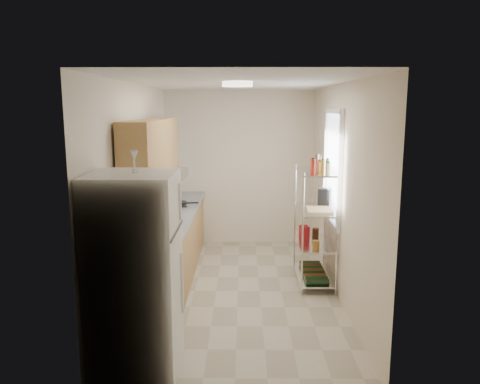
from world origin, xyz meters
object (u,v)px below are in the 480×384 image
at_px(rice_cooker, 166,206).
at_px(cutting_board, 319,210).
at_px(espresso_machine, 324,196).
at_px(refrigerator, 136,274).
at_px(frying_pan_large, 168,208).

relative_size(rice_cooker, cutting_board, 0.63).
bearing_deg(espresso_machine, cutting_board, -96.48).
height_order(refrigerator, rice_cooker, refrigerator).
distance_m(frying_pan_large, cutting_board, 2.12).
distance_m(frying_pan_large, espresso_machine, 2.17).
bearing_deg(frying_pan_large, espresso_machine, -24.61).
relative_size(refrigerator, frying_pan_large, 7.59).
xyz_separation_m(rice_cooker, frying_pan_large, (-0.02, 0.24, -0.08)).
distance_m(refrigerator, frying_pan_large, 2.55).
relative_size(refrigerator, espresso_machine, 6.76).
distance_m(refrigerator, cutting_board, 2.74).
xyz_separation_m(frying_pan_large, cutting_board, (2.03, -0.58, 0.10)).
distance_m(refrigerator, rice_cooker, 2.30).
bearing_deg(frying_pan_large, cutting_board, -33.52).
height_order(refrigerator, espresso_machine, refrigerator).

